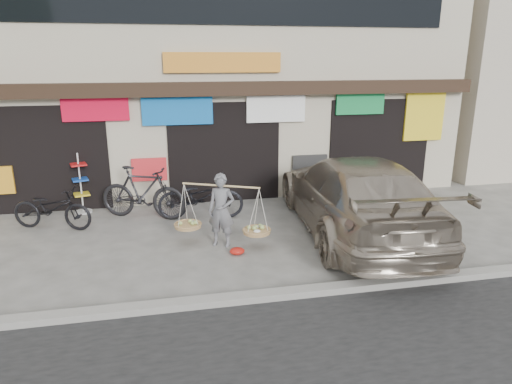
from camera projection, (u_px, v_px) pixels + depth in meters
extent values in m
plane|color=gray|center=(249.00, 250.00, 9.41)|extent=(70.00, 70.00, 0.00)
cube|color=gray|center=(271.00, 295.00, 7.51)|extent=(70.00, 0.25, 0.12)
cube|color=#C1B69C|center=(210.00, 68.00, 14.52)|extent=(14.00, 6.00, 7.00)
cube|color=black|center=(224.00, 89.00, 11.69)|extent=(14.00, 0.35, 0.35)
cube|color=black|center=(49.00, 158.00, 11.68)|extent=(3.00, 0.60, 2.70)
cube|color=black|center=(223.00, 151.00, 12.55)|extent=(3.00, 0.60, 2.70)
cube|color=black|center=(375.00, 145.00, 13.41)|extent=(3.00, 0.60, 2.70)
cube|color=red|center=(95.00, 109.00, 11.26)|extent=(1.60, 0.08, 0.60)
cube|color=blue|center=(178.00, 111.00, 11.68)|extent=(1.80, 0.08, 0.70)
cube|color=white|center=(276.00, 109.00, 12.18)|extent=(1.60, 0.08, 0.70)
cube|color=#168A44|center=(360.00, 103.00, 12.61)|extent=(1.40, 0.08, 0.60)
cube|color=yellow|center=(424.00, 116.00, 13.11)|extent=(1.20, 0.08, 1.40)
cube|color=red|center=(149.00, 169.00, 11.95)|extent=(0.90, 0.08, 0.60)
cube|color=#292929|center=(310.00, 165.00, 12.83)|extent=(1.00, 0.08, 0.60)
cube|color=orange|center=(223.00, 62.00, 11.57)|extent=(3.00, 0.08, 0.50)
imported|color=slate|center=(221.00, 210.00, 9.44)|extent=(0.67, 0.58, 1.56)
cylinder|color=#D8B578|center=(221.00, 186.00, 9.29)|extent=(1.52, 0.72, 0.04)
cylinder|color=tan|center=(188.00, 226.00, 9.71)|extent=(0.56, 0.56, 0.07)
ellipsoid|color=#A5BF66|center=(188.00, 223.00, 9.70)|extent=(0.39, 0.39, 0.10)
cylinder|color=tan|center=(257.00, 231.00, 9.39)|extent=(0.56, 0.56, 0.07)
ellipsoid|color=#A5BF66|center=(257.00, 229.00, 9.37)|extent=(0.39, 0.39, 0.10)
imported|color=black|center=(52.00, 208.00, 10.45)|extent=(2.01, 1.26, 1.00)
imported|color=black|center=(143.00, 193.00, 11.12)|extent=(2.24, 1.42, 1.31)
imported|color=black|center=(201.00, 197.00, 11.13)|extent=(2.14, 0.95, 1.09)
imported|color=#A49784|center=(355.00, 195.00, 10.17)|extent=(2.91, 6.19, 1.75)
cube|color=black|center=(321.00, 177.00, 12.97)|extent=(1.70, 0.23, 0.45)
cube|color=silver|center=(320.00, 180.00, 13.08)|extent=(0.45, 0.05, 0.12)
cylinder|color=silver|center=(84.00, 212.00, 11.70)|extent=(0.43, 0.43, 0.04)
cylinder|color=silver|center=(80.00, 183.00, 11.49)|extent=(0.04, 0.04, 1.55)
cube|color=yellow|center=(82.00, 194.00, 11.57)|extent=(0.46, 0.46, 0.04)
cube|color=#194CB2|center=(80.00, 179.00, 11.46)|extent=(0.46, 0.46, 0.04)
cube|color=red|center=(78.00, 164.00, 11.35)|extent=(0.46, 0.46, 0.04)
ellipsoid|color=red|center=(237.00, 251.00, 9.19)|extent=(0.31, 0.25, 0.14)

